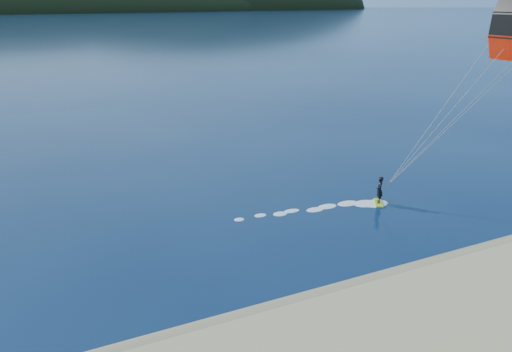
# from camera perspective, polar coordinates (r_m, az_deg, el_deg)

# --- Properties ---
(wet_sand) EXTENTS (220.00, 2.50, 0.10)m
(wet_sand) POSITION_cam_1_polar(r_m,az_deg,el_deg) (23.26, -0.08, -16.78)
(wet_sand) COLOR #8A7750
(wet_sand) RESTS_ON ground
(headland) EXTENTS (1200.00, 310.00, 140.00)m
(headland) POSITION_cam_1_polar(r_m,az_deg,el_deg) (757.90, -25.60, 16.90)
(headland) COLOR black
(headland) RESTS_ON ground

